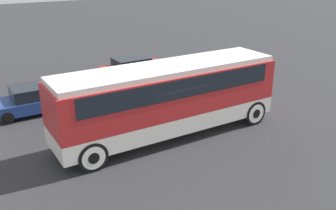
% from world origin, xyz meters
% --- Properties ---
extents(ground_plane, '(120.00, 120.00, 0.00)m').
position_xyz_m(ground_plane, '(0.00, 0.00, 0.00)').
color(ground_plane, '#2D2D30').
extents(tour_bus, '(10.04, 2.50, 3.20)m').
position_xyz_m(tour_bus, '(0.10, 0.00, 1.93)').
color(tour_bus, silver).
rests_on(tour_bus, ground_plane).
extents(parked_car_near, '(4.08, 1.92, 1.44)m').
position_xyz_m(parked_car_near, '(3.19, 6.24, 0.72)').
color(parked_car_near, black).
rests_on(parked_car_near, ground_plane).
extents(parked_car_mid, '(4.26, 1.86, 1.36)m').
position_xyz_m(parked_car_mid, '(2.60, 8.56, 0.69)').
color(parked_car_mid, maroon).
rests_on(parked_car_mid, ground_plane).
extents(parked_car_far, '(4.39, 1.96, 1.41)m').
position_xyz_m(parked_car_far, '(-4.12, 5.87, 0.69)').
color(parked_car_far, navy).
rests_on(parked_car_far, ground_plane).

